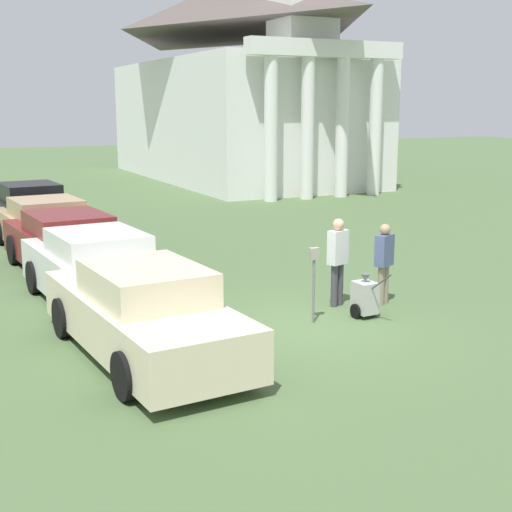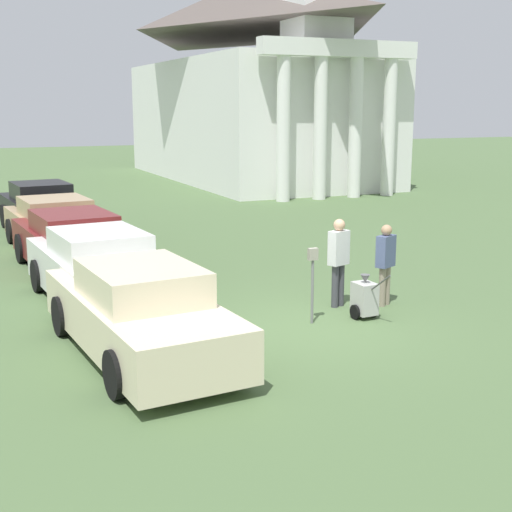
% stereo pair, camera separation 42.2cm
% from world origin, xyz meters
% --- Properties ---
extents(ground_plane, '(120.00, 120.00, 0.00)m').
position_xyz_m(ground_plane, '(0.00, 0.00, 0.00)').
color(ground_plane, '#4C663D').
extents(parked_car_cream, '(2.28, 5.18, 1.51)m').
position_xyz_m(parked_car_cream, '(-3.13, -0.23, 0.70)').
color(parked_car_cream, beige).
rests_on(parked_car_cream, ground_plane).
extents(parked_car_white, '(2.28, 5.02, 1.52)m').
position_xyz_m(parked_car_white, '(-3.13, 3.07, 0.72)').
color(parked_car_white, silver).
rests_on(parked_car_white, ground_plane).
extents(parked_car_maroon, '(2.36, 5.37, 1.47)m').
position_xyz_m(parked_car_maroon, '(-3.13, 6.12, 0.70)').
color(parked_car_maroon, maroon).
rests_on(parked_car_maroon, ground_plane).
extents(parked_car_tan, '(2.36, 4.82, 1.45)m').
position_xyz_m(parked_car_tan, '(-3.13, 9.15, 0.69)').
color(parked_car_tan, tan).
rests_on(parked_car_tan, ground_plane).
extents(parked_car_black, '(2.24, 4.74, 1.59)m').
position_xyz_m(parked_car_black, '(-3.13, 12.10, 0.74)').
color(parked_car_black, black).
rests_on(parked_car_black, ground_plane).
extents(parking_meter, '(0.18, 0.09, 1.42)m').
position_xyz_m(parking_meter, '(0.20, 0.16, 0.98)').
color(parking_meter, slate).
rests_on(parking_meter, ground_plane).
extents(person_worker, '(0.47, 0.35, 1.77)m').
position_xyz_m(person_worker, '(1.19, 0.95, 1.01)').
color(person_worker, '#3F3F47').
rests_on(person_worker, ground_plane).
extents(person_supervisor, '(0.47, 0.38, 1.64)m').
position_xyz_m(person_supervisor, '(2.09, 0.65, 0.93)').
color(person_supervisor, gray).
rests_on(person_supervisor, ground_plane).
extents(equipment_cart, '(0.48, 0.99, 1.00)m').
position_xyz_m(equipment_cart, '(1.26, 0.05, 0.39)').
color(equipment_cart, '#B2B2AD').
rests_on(equipment_cart, ground_plane).
extents(church, '(8.74, 18.90, 23.98)m').
position_xyz_m(church, '(9.65, 24.62, 5.71)').
color(church, white).
rests_on(church, ground_plane).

